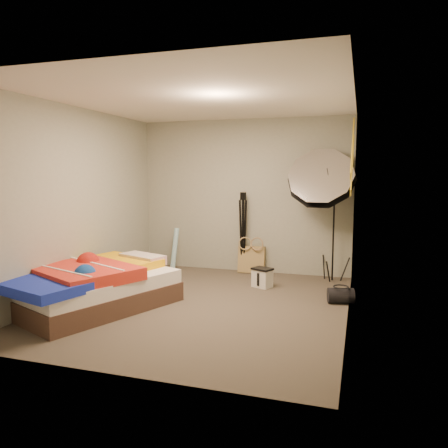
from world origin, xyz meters
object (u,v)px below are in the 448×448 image
at_px(duffel_bag, 341,296).
at_px(camera_tripod, 243,227).
at_px(camera_case, 262,278).
at_px(tote_bag, 252,259).
at_px(bed, 93,285).
at_px(wrapping_roll, 175,249).
at_px(photo_umbrella, 322,181).

relative_size(duffel_bag, camera_tripod, 0.24).
bearing_deg(duffel_bag, camera_case, 143.93).
distance_m(tote_bag, bed, 2.78).
height_order(wrapping_roll, photo_umbrella, photo_umbrella).
bearing_deg(bed, tote_bag, 59.65).
relative_size(bed, photo_umbrella, 1.07).
height_order(duffel_bag, bed, bed).
distance_m(wrapping_roll, bed, 2.20).
bearing_deg(tote_bag, duffel_bag, -45.57).
bearing_deg(camera_case, tote_bag, 138.12).
relative_size(wrapping_roll, photo_umbrella, 0.34).
height_order(wrapping_roll, duffel_bag, wrapping_roll).
relative_size(tote_bag, camera_case, 1.70).
relative_size(camera_case, bed, 0.11).
xyz_separation_m(duffel_bag, camera_tripod, (-1.62, 1.29, 0.66)).
bearing_deg(tote_bag, wrapping_roll, -174.95).
bearing_deg(duffel_bag, wrapping_roll, 144.71).
xyz_separation_m(camera_case, camera_tripod, (-0.51, 0.82, 0.63)).
bearing_deg(wrapping_roll, tote_bag, 8.89).
xyz_separation_m(wrapping_roll, camera_case, (1.66, -0.65, -0.23)).
xyz_separation_m(wrapping_roll, camera_tripod, (1.15, 0.17, 0.40)).
height_order(tote_bag, wrapping_roll, wrapping_roll).
bearing_deg(wrapping_roll, bed, -93.04).
bearing_deg(camera_case, wrapping_roll, -176.78).
xyz_separation_m(tote_bag, photo_umbrella, (1.12, -0.24, 1.30)).
xyz_separation_m(tote_bag, wrapping_roll, (-1.29, -0.20, 0.14)).
bearing_deg(tote_bag, camera_case, -70.46).
relative_size(tote_bag, photo_umbrella, 0.21).
bearing_deg(bed, wrapping_roll, 86.96).
relative_size(camera_case, photo_umbrella, 0.12).
relative_size(camera_case, duffel_bag, 0.81).
height_order(wrapping_roll, bed, wrapping_roll).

